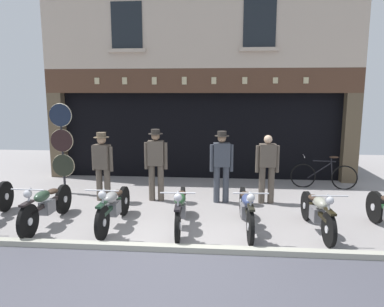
{
  "coord_description": "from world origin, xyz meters",
  "views": [
    {
      "loc": [
        0.7,
        -5.51,
        2.63
      ],
      "look_at": [
        -0.01,
        2.77,
        1.2
      ],
      "focal_mm": 33.55,
      "sensor_mm": 36.0,
      "label": 1
    }
  ],
  "objects_px": {
    "motorcycle_left": "(46,205)",
    "advert_board_near": "(271,122)",
    "motorcycle_center_right": "(246,209)",
    "assistant_far_right": "(267,166)",
    "motorcycle_center": "(180,207)",
    "leaning_bicycle": "(324,175)",
    "motorcycle_center_left": "(113,206)",
    "motorcycle_right": "(317,211)",
    "salesman_left": "(102,163)",
    "shopkeeper_center": "(156,161)",
    "tyre_sign_pole": "(62,142)",
    "salesman_right": "(222,163)"
  },
  "relations": [
    {
      "from": "assistant_far_right",
      "to": "motorcycle_left",
      "type": "bearing_deg",
      "value": 17.84
    },
    {
      "from": "motorcycle_center",
      "to": "salesman_right",
      "type": "relative_size",
      "value": 1.2
    },
    {
      "from": "motorcycle_center_right",
      "to": "assistant_far_right",
      "type": "height_order",
      "value": "assistant_far_right"
    },
    {
      "from": "motorcycle_left",
      "to": "motorcycle_center",
      "type": "distance_m",
      "value": 2.67
    },
    {
      "from": "leaning_bicycle",
      "to": "salesman_left",
      "type": "bearing_deg",
      "value": 113.47
    },
    {
      "from": "motorcycle_left",
      "to": "advert_board_near",
      "type": "height_order",
      "value": "advert_board_near"
    },
    {
      "from": "motorcycle_center_left",
      "to": "motorcycle_right",
      "type": "xyz_separation_m",
      "value": [
        3.92,
        0.03,
        -0.01
      ]
    },
    {
      "from": "salesman_right",
      "to": "motorcycle_center",
      "type": "bearing_deg",
      "value": 59.37
    },
    {
      "from": "tyre_sign_pole",
      "to": "advert_board_near",
      "type": "height_order",
      "value": "tyre_sign_pole"
    },
    {
      "from": "advert_board_near",
      "to": "assistant_far_right",
      "type": "bearing_deg",
      "value": -98.44
    },
    {
      "from": "motorcycle_left",
      "to": "advert_board_near",
      "type": "relative_size",
      "value": 1.99
    },
    {
      "from": "salesman_right",
      "to": "leaning_bicycle",
      "type": "bearing_deg",
      "value": -158.3
    },
    {
      "from": "motorcycle_center",
      "to": "leaning_bicycle",
      "type": "xyz_separation_m",
      "value": [
        3.59,
        3.25,
        -0.05
      ]
    },
    {
      "from": "motorcycle_center_left",
      "to": "shopkeeper_center",
      "type": "relative_size",
      "value": 1.11
    },
    {
      "from": "motorcycle_left",
      "to": "assistant_far_right",
      "type": "distance_m",
      "value": 4.91
    },
    {
      "from": "motorcycle_left",
      "to": "leaning_bicycle",
      "type": "xyz_separation_m",
      "value": [
        6.26,
        3.33,
        -0.06
      ]
    },
    {
      "from": "assistant_far_right",
      "to": "motorcycle_center_left",
      "type": "bearing_deg",
      "value": 25.08
    },
    {
      "from": "motorcycle_center_left",
      "to": "shopkeeper_center",
      "type": "xyz_separation_m",
      "value": [
        0.52,
        1.78,
        0.56
      ]
    },
    {
      "from": "motorcycle_center",
      "to": "assistant_far_right",
      "type": "distance_m",
      "value": 2.61
    },
    {
      "from": "motorcycle_center_right",
      "to": "assistant_far_right",
      "type": "xyz_separation_m",
      "value": [
        0.58,
        1.76,
        0.48
      ]
    },
    {
      "from": "shopkeeper_center",
      "to": "leaning_bicycle",
      "type": "xyz_separation_m",
      "value": [
        4.39,
        1.5,
        -0.61
      ]
    },
    {
      "from": "advert_board_near",
      "to": "leaning_bicycle",
      "type": "height_order",
      "value": "advert_board_near"
    },
    {
      "from": "salesman_left",
      "to": "shopkeeper_center",
      "type": "distance_m",
      "value": 1.29
    },
    {
      "from": "shopkeeper_center",
      "to": "salesman_right",
      "type": "xyz_separation_m",
      "value": [
        1.58,
        -0.01,
        -0.02
      ]
    },
    {
      "from": "shopkeeper_center",
      "to": "salesman_right",
      "type": "bearing_deg",
      "value": 176.79
    },
    {
      "from": "shopkeeper_center",
      "to": "leaning_bicycle",
      "type": "distance_m",
      "value": 4.68
    },
    {
      "from": "motorcycle_right",
      "to": "tyre_sign_pole",
      "type": "height_order",
      "value": "tyre_sign_pole"
    },
    {
      "from": "motorcycle_center",
      "to": "motorcycle_center_right",
      "type": "xyz_separation_m",
      "value": [
        1.27,
        0.01,
        0.01
      ]
    },
    {
      "from": "motorcycle_left",
      "to": "motorcycle_center_right",
      "type": "height_order",
      "value": "motorcycle_center_right"
    },
    {
      "from": "tyre_sign_pole",
      "to": "salesman_right",
      "type": "bearing_deg",
      "value": -6.39
    },
    {
      "from": "motorcycle_left",
      "to": "leaning_bicycle",
      "type": "relative_size",
      "value": 1.15
    },
    {
      "from": "shopkeeper_center",
      "to": "advert_board_near",
      "type": "bearing_deg",
      "value": -142.91
    },
    {
      "from": "motorcycle_left",
      "to": "shopkeeper_center",
      "type": "xyz_separation_m",
      "value": [
        1.87,
        1.84,
        0.55
      ]
    },
    {
      "from": "motorcycle_right",
      "to": "assistant_far_right",
      "type": "distance_m",
      "value": 1.98
    },
    {
      "from": "salesman_left",
      "to": "shopkeeper_center",
      "type": "xyz_separation_m",
      "value": [
        1.28,
        0.13,
        0.04
      ]
    },
    {
      "from": "motorcycle_center_left",
      "to": "motorcycle_right",
      "type": "relative_size",
      "value": 1.02
    },
    {
      "from": "shopkeeper_center",
      "to": "tyre_sign_pole",
      "type": "xyz_separation_m",
      "value": [
        -2.53,
        0.45,
        0.39
      ]
    },
    {
      "from": "motorcycle_center",
      "to": "motorcycle_right",
      "type": "bearing_deg",
      "value": 177.41
    },
    {
      "from": "motorcycle_center_left",
      "to": "motorcycle_center_right",
      "type": "bearing_deg",
      "value": -177.81
    },
    {
      "from": "motorcycle_right",
      "to": "salesman_right",
      "type": "relative_size",
      "value": 1.11
    },
    {
      "from": "salesman_left",
      "to": "shopkeeper_center",
      "type": "bearing_deg",
      "value": -161.86
    },
    {
      "from": "motorcycle_right",
      "to": "shopkeeper_center",
      "type": "relative_size",
      "value": 1.09
    },
    {
      "from": "motorcycle_left",
      "to": "motorcycle_center_right",
      "type": "relative_size",
      "value": 1.0
    },
    {
      "from": "motorcycle_center_left",
      "to": "advert_board_near",
      "type": "height_order",
      "value": "advert_board_near"
    },
    {
      "from": "salesman_left",
      "to": "advert_board_near",
      "type": "distance_m",
      "value": 5.12
    },
    {
      "from": "motorcycle_left",
      "to": "advert_board_near",
      "type": "bearing_deg",
      "value": -136.9
    },
    {
      "from": "motorcycle_center",
      "to": "advert_board_near",
      "type": "distance_m",
      "value": 5.0
    },
    {
      "from": "motorcycle_center_left",
      "to": "leaning_bicycle",
      "type": "bearing_deg",
      "value": -144.89
    },
    {
      "from": "assistant_far_right",
      "to": "shopkeeper_center",
      "type": "bearing_deg",
      "value": -4.07
    },
    {
      "from": "motorcycle_center_left",
      "to": "leaning_bicycle",
      "type": "distance_m",
      "value": 5.91
    }
  ]
}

